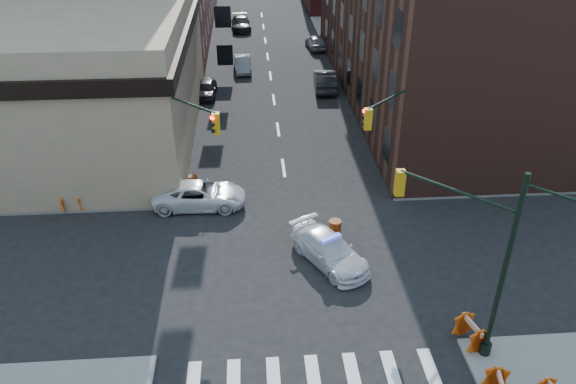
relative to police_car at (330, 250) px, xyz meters
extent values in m
plane|color=black|center=(-1.56, -0.11, -0.69)|extent=(140.00, 140.00, 0.00)
cube|color=gray|center=(-24.56, 32.64, -0.61)|extent=(34.00, 54.50, 0.15)
cube|color=gray|center=(21.44, 32.64, -0.61)|extent=(34.00, 54.50, 0.15)
cube|color=#A08568|center=(-18.56, 16.39, 3.81)|extent=(22.00, 22.00, 9.00)
cube|color=#47261C|center=(11.44, 22.39, 6.31)|extent=(14.00, 34.00, 14.00)
cylinder|color=black|center=(5.24, -6.41, 3.46)|extent=(0.20, 0.20, 8.00)
cylinder|color=black|center=(5.24, -6.41, -0.29)|extent=(0.44, 0.44, 0.50)
cylinder|color=black|center=(3.65, -4.82, 5.96)|extent=(3.27, 3.27, 0.12)
cube|color=#BF8C0C|center=(2.06, -3.23, 5.46)|extent=(0.35, 0.35, 1.05)
sphere|color=#FF0C05|center=(2.22, -3.07, 5.81)|extent=(0.22, 0.22, 0.22)
sphere|color=black|center=(2.22, -3.07, 5.48)|extent=(0.22, 0.22, 0.22)
sphere|color=black|center=(2.22, -3.07, 5.15)|extent=(0.22, 0.22, 0.22)
cylinder|color=black|center=(6.09, -7.26, 7.06)|extent=(1.91, 1.91, 0.10)
cylinder|color=black|center=(-8.36, 6.19, 3.46)|extent=(0.20, 0.20, 8.00)
cylinder|color=black|center=(-8.36, 6.19, -0.29)|extent=(0.44, 0.44, 0.50)
cylinder|color=black|center=(-6.77, 4.60, 5.96)|extent=(3.27, 3.27, 0.12)
cube|color=#BF8C0C|center=(-5.17, 3.01, 5.46)|extent=(0.35, 0.35, 1.05)
sphere|color=#FF0C05|center=(-5.33, 2.85, 5.81)|extent=(0.22, 0.22, 0.22)
sphere|color=black|center=(-5.33, 2.85, 5.48)|extent=(0.22, 0.22, 0.22)
sphere|color=black|center=(-5.33, 2.85, 5.15)|extent=(0.22, 0.22, 0.22)
cylinder|color=black|center=(5.24, 6.19, 3.46)|extent=(0.20, 0.20, 8.00)
cylinder|color=black|center=(5.24, 6.19, -0.29)|extent=(0.44, 0.44, 0.50)
cylinder|color=black|center=(3.65, 4.60, 5.96)|extent=(3.27, 3.27, 0.12)
cube|color=#BF8C0C|center=(2.06, 3.01, 5.46)|extent=(0.35, 0.35, 1.05)
sphere|color=#FF0C05|center=(1.91, 3.16, 5.81)|extent=(0.22, 0.22, 0.22)
sphere|color=black|center=(1.91, 3.16, 5.48)|extent=(0.22, 0.22, 0.22)
sphere|color=black|center=(1.91, 3.16, 5.15)|extent=(0.22, 0.22, 0.22)
cylinder|color=black|center=(5.94, 25.89, 0.76)|extent=(0.24, 0.24, 2.60)
sphere|color=brown|center=(5.94, 25.89, 2.81)|extent=(3.00, 3.00, 3.00)
cylinder|color=black|center=(5.94, 33.89, 0.76)|extent=(0.24, 0.24, 2.60)
sphere|color=brown|center=(5.94, 33.89, 2.81)|extent=(3.00, 3.00, 3.00)
imported|color=silver|center=(0.00, 0.00, 0.00)|extent=(3.97, 5.09, 1.38)
imported|color=silver|center=(-6.56, 5.69, 0.03)|extent=(5.25, 2.56, 1.44)
imported|color=black|center=(-7.06, 23.06, -0.03)|extent=(1.70, 3.95, 1.33)
imported|color=gray|center=(-4.06, 29.44, 0.00)|extent=(1.66, 4.24, 1.37)
imported|color=black|center=(-4.17, 44.60, 0.05)|extent=(2.39, 5.23, 1.48)
imported|color=black|center=(2.92, 24.05, 0.13)|extent=(2.05, 5.08, 1.64)
imported|color=gray|center=(3.58, 36.30, 0.03)|extent=(2.05, 4.35, 1.44)
imported|color=black|center=(-8.77, 7.04, 0.42)|extent=(0.83, 0.70, 1.92)
imported|color=black|center=(-12.95, 6.08, 0.35)|extent=(1.09, 1.04, 1.77)
imported|color=#1F242F|center=(-13.25, 6.95, 0.34)|extent=(1.10, 0.71, 1.75)
cylinder|color=#EE610B|center=(0.53, 1.85, -0.12)|extent=(0.81, 0.81, 1.13)
cylinder|color=#D14109|center=(-7.06, 7.48, -0.21)|extent=(0.62, 0.62, 0.96)
camera|label=1|loc=(-3.59, -21.58, 16.01)|focal=35.00mm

